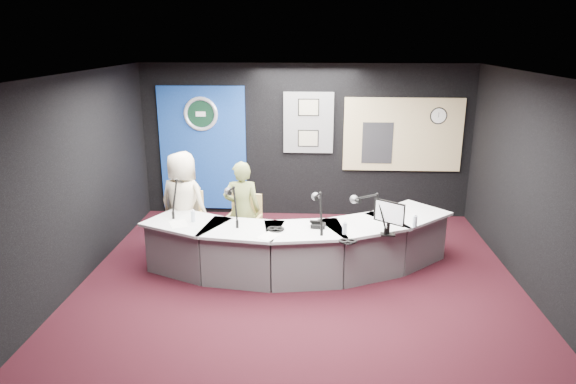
# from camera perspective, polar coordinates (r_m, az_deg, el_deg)

# --- Properties ---
(ground) EXTENTS (6.00, 6.00, 0.00)m
(ground) POSITION_cam_1_polar(r_m,az_deg,el_deg) (7.05, 1.29, -10.53)
(ground) COLOR black
(ground) RESTS_ON ground
(ceiling) EXTENTS (6.00, 6.00, 0.02)m
(ceiling) POSITION_cam_1_polar(r_m,az_deg,el_deg) (6.27, 1.46, 12.81)
(ceiling) COLOR silver
(ceiling) RESTS_ON ground
(wall_back) EXTENTS (6.00, 0.02, 2.80)m
(wall_back) POSITION_cam_1_polar(r_m,az_deg,el_deg) (9.44, 1.96, 5.63)
(wall_back) COLOR black
(wall_back) RESTS_ON ground
(wall_front) EXTENTS (6.00, 0.02, 2.80)m
(wall_front) POSITION_cam_1_polar(r_m,az_deg,el_deg) (3.75, -0.14, -12.70)
(wall_front) COLOR black
(wall_front) RESTS_ON ground
(wall_left) EXTENTS (0.02, 6.00, 2.80)m
(wall_left) POSITION_cam_1_polar(r_m,az_deg,el_deg) (7.26, -23.04, 0.78)
(wall_left) COLOR black
(wall_left) RESTS_ON ground
(wall_right) EXTENTS (0.02, 6.00, 2.80)m
(wall_right) POSITION_cam_1_polar(r_m,az_deg,el_deg) (7.10, 26.35, 0.02)
(wall_right) COLOR black
(wall_right) RESTS_ON ground
(broadcast_desk) EXTENTS (4.50, 1.90, 0.75)m
(broadcast_desk) POSITION_cam_1_polar(r_m,az_deg,el_deg) (7.39, 1.06, -5.97)
(broadcast_desk) COLOR silver
(broadcast_desk) RESTS_ON ground
(backdrop_panel) EXTENTS (1.60, 0.05, 2.30)m
(backdrop_panel) POSITION_cam_1_polar(r_m,az_deg,el_deg) (9.66, -9.43, 4.77)
(backdrop_panel) COLOR navy
(backdrop_panel) RESTS_ON wall_back
(agency_seal) EXTENTS (0.63, 0.07, 0.63)m
(agency_seal) POSITION_cam_1_polar(r_m,az_deg,el_deg) (9.51, -9.67, 8.54)
(agency_seal) COLOR silver
(agency_seal) RESTS_ON backdrop_panel
(seal_center) EXTENTS (0.48, 0.01, 0.48)m
(seal_center) POSITION_cam_1_polar(r_m,az_deg,el_deg) (9.52, -9.67, 8.55)
(seal_center) COLOR black
(seal_center) RESTS_ON backdrop_panel
(pinboard) EXTENTS (0.90, 0.04, 1.10)m
(pinboard) POSITION_cam_1_polar(r_m,az_deg,el_deg) (9.34, 2.28, 7.69)
(pinboard) COLOR slate
(pinboard) RESTS_ON wall_back
(framed_photo_upper) EXTENTS (0.34, 0.02, 0.27)m
(framed_photo_upper) POSITION_cam_1_polar(r_m,az_deg,el_deg) (9.27, 2.30, 9.37)
(framed_photo_upper) COLOR gray
(framed_photo_upper) RESTS_ON pinboard
(framed_photo_lower) EXTENTS (0.34, 0.02, 0.27)m
(framed_photo_lower) POSITION_cam_1_polar(r_m,az_deg,el_deg) (9.36, 2.26, 5.97)
(framed_photo_lower) COLOR gray
(framed_photo_lower) RESTS_ON pinboard
(booth_window_frame) EXTENTS (2.12, 0.06, 1.32)m
(booth_window_frame) POSITION_cam_1_polar(r_m,az_deg,el_deg) (9.51, 12.63, 6.23)
(booth_window_frame) COLOR tan
(booth_window_frame) RESTS_ON wall_back
(booth_glow) EXTENTS (2.00, 0.02, 1.20)m
(booth_glow) POSITION_cam_1_polar(r_m,az_deg,el_deg) (9.50, 12.64, 6.22)
(booth_glow) COLOR beige
(booth_glow) RESTS_ON booth_window_frame
(equipment_rack) EXTENTS (0.55, 0.02, 0.75)m
(equipment_rack) POSITION_cam_1_polar(r_m,az_deg,el_deg) (9.44, 9.90, 5.39)
(equipment_rack) COLOR black
(equipment_rack) RESTS_ON booth_window_frame
(wall_clock) EXTENTS (0.28, 0.01, 0.28)m
(wall_clock) POSITION_cam_1_polar(r_m,az_deg,el_deg) (9.54, 16.39, 8.12)
(wall_clock) COLOR white
(wall_clock) RESTS_ON booth_window_frame
(armchair_left) EXTENTS (0.66, 0.66, 1.06)m
(armchair_left) POSITION_cam_1_polar(r_m,az_deg,el_deg) (8.05, -11.45, -3.16)
(armchair_left) COLOR tan
(armchair_left) RESTS_ON ground
(armchair_right) EXTENTS (0.58, 0.58, 0.87)m
(armchair_right) POSITION_cam_1_polar(r_m,az_deg,el_deg) (7.80, -5.05, -4.29)
(armchair_right) COLOR tan
(armchair_right) RESTS_ON ground
(draped_jacket) EXTENTS (0.51, 0.16, 0.70)m
(draped_jacket) POSITION_cam_1_polar(r_m,az_deg,el_deg) (8.26, -11.41, -1.98)
(draped_jacket) COLOR #666256
(draped_jacket) RESTS_ON armchair_left
(person_man) EXTENTS (0.90, 0.72, 1.62)m
(person_man) POSITION_cam_1_polar(r_m,az_deg,el_deg) (7.96, -11.57, -1.28)
(person_man) COLOR beige
(person_man) RESTS_ON ground
(person_woman) EXTENTS (0.57, 0.39, 1.51)m
(person_woman) POSITION_cam_1_polar(r_m,az_deg,el_deg) (7.69, -5.11, -2.06)
(person_woman) COLOR olive
(person_woman) RESTS_ON ground
(computer_monitor) EXTENTS (0.33, 0.26, 0.27)m
(computer_monitor) POSITION_cam_1_polar(r_m,az_deg,el_deg) (6.77, 11.17, -2.20)
(computer_monitor) COLOR black
(computer_monitor) RESTS_ON broadcast_desk
(desk_phone) EXTENTS (0.21, 0.17, 0.05)m
(desk_phone) POSITION_cam_1_polar(r_m,az_deg,el_deg) (7.02, 3.37, -3.74)
(desk_phone) COLOR black
(desk_phone) RESTS_ON broadcast_desk
(headphones_near) EXTENTS (0.19, 0.19, 0.03)m
(headphones_near) POSITION_cam_1_polar(r_m,az_deg,el_deg) (6.55, 6.66, -5.45)
(headphones_near) COLOR black
(headphones_near) RESTS_ON broadcast_desk
(headphones_far) EXTENTS (0.23, 0.23, 0.04)m
(headphones_far) POSITION_cam_1_polar(r_m,az_deg,el_deg) (6.91, -1.37, -4.11)
(headphones_far) COLOR black
(headphones_far) RESTS_ON broadcast_desk
(paper_stack) EXTENTS (0.35, 0.40, 0.00)m
(paper_stack) POSITION_cam_1_polar(r_m,az_deg,el_deg) (7.29, -12.06, -3.50)
(paper_stack) COLOR white
(paper_stack) RESTS_ON broadcast_desk
(notepad) EXTENTS (0.33, 0.36, 0.00)m
(notepad) POSITION_cam_1_polar(r_m,az_deg,el_deg) (6.71, -2.14, -4.94)
(notepad) COLOR white
(notepad) RESTS_ON broadcast_desk
(boom_mic_a) EXTENTS (0.22, 0.73, 0.60)m
(boom_mic_a) POSITION_cam_1_polar(r_m,az_deg,el_deg) (7.69, -11.79, -0.05)
(boom_mic_a) COLOR black
(boom_mic_a) RESTS_ON broadcast_desk
(boom_mic_b) EXTENTS (0.33, 0.70, 0.60)m
(boom_mic_b) POSITION_cam_1_polar(r_m,az_deg,el_deg) (7.22, -6.20, -0.90)
(boom_mic_b) COLOR black
(boom_mic_b) RESTS_ON broadcast_desk
(boom_mic_c) EXTENTS (0.21, 0.73, 0.60)m
(boom_mic_c) POSITION_cam_1_polar(r_m,az_deg,el_deg) (6.94, 3.41, -1.58)
(boom_mic_c) COLOR black
(boom_mic_c) RESTS_ON broadcast_desk
(boom_mic_d) EXTENTS (0.50, 0.61, 0.60)m
(boom_mic_d) POSITION_cam_1_polar(r_m,az_deg,el_deg) (6.95, 9.04, -1.75)
(boom_mic_d) COLOR black
(boom_mic_d) RESTS_ON broadcast_desk
(water_bottles) EXTENTS (3.13, 0.42, 0.18)m
(water_bottles) POSITION_cam_1_polar(r_m,az_deg,el_deg) (6.95, 1.59, -3.37)
(water_bottles) COLOR silver
(water_bottles) RESTS_ON broadcast_desk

